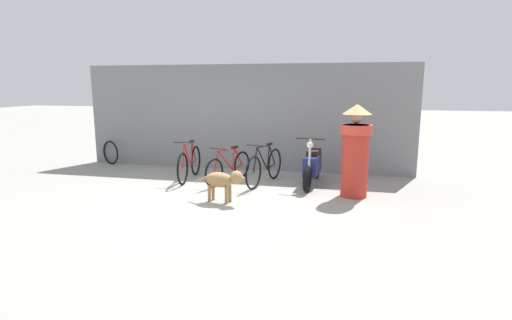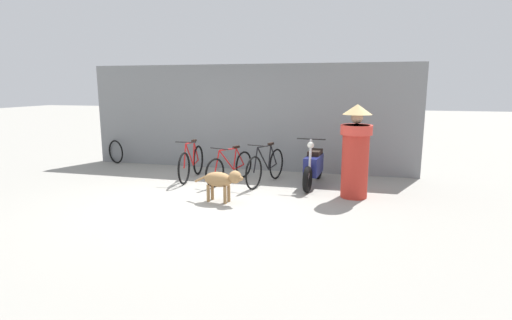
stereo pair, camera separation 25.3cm
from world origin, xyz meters
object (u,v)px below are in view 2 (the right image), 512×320
bicycle_2 (266,167)px  motorcycle (313,167)px  spare_tire_left (116,152)px  stray_dog (222,180)px  person_in_robes (356,150)px  bicycle_0 (191,163)px  bicycle_1 (230,167)px

bicycle_2 → motorcycle: bearing=111.0°
spare_tire_left → stray_dog: bearing=-34.4°
bicycle_2 → person_in_robes: (1.85, -0.59, 0.53)m
bicycle_0 → person_in_robes: bearing=75.6°
bicycle_2 → motorcycle: size_ratio=0.97×
bicycle_0 → stray_dog: bicycle_0 is taller
bicycle_2 → motorcycle: 1.01m
bicycle_1 → stray_dog: bicycle_1 is taller
bicycle_0 → motorcycle: bearing=87.8°
bicycle_0 → bicycle_1: 0.94m
bicycle_2 → person_in_robes: bearing=85.7°
bicycle_2 → spare_tire_left: bearing=-91.9°
motorcycle → person_in_robes: size_ratio=1.01×
bicycle_0 → stray_dog: 2.00m
bicycle_0 → spare_tire_left: bearing=-118.6°
stray_dog → spare_tire_left: (-4.02, 2.75, -0.09)m
motorcycle → stray_dog: motorcycle is taller
motorcycle → stray_dog: bearing=-36.9°
person_in_robes → bicycle_1: bearing=-33.7°
motorcycle → stray_dog: (-1.45, -1.67, 0.01)m
bicycle_0 → bicycle_2: bicycle_0 is taller
bicycle_0 → stray_dog: (1.27, -1.54, 0.04)m
bicycle_2 → spare_tire_left: (-4.47, 1.22, -0.06)m
motorcycle → bicycle_1: bearing=-80.0°
bicycle_1 → stray_dog: 1.53m
person_in_robes → spare_tire_left: bearing=-38.1°
motorcycle → bicycle_2: bearing=-78.2°
bicycle_1 → spare_tire_left: (-3.68, 1.27, -0.02)m
bicycle_1 → bicycle_2: size_ratio=0.92×
stray_dog → person_in_robes: bearing=30.7°
stray_dog → bicycle_2: bearing=82.1°
person_in_robes → stray_dog: bearing=0.2°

